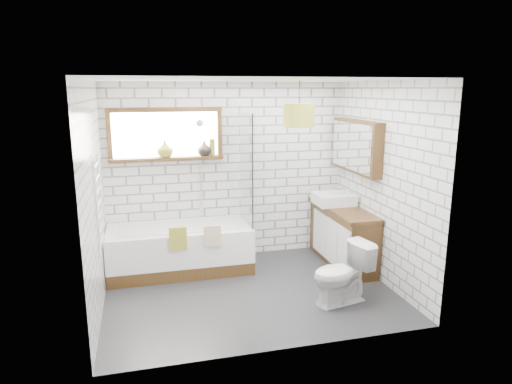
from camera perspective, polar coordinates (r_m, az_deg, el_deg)
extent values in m
cube|color=#232326|center=(5.67, -0.77, -12.37)|extent=(3.40, 2.60, 0.01)
cube|color=white|center=(5.13, -0.85, 13.92)|extent=(3.40, 2.60, 0.01)
cube|color=white|center=(6.51, -3.51, 2.55)|extent=(3.40, 0.01, 2.50)
cube|color=white|center=(4.04, 3.56, -3.82)|extent=(3.40, 0.01, 2.50)
cube|color=white|center=(5.14, -19.61, -0.93)|extent=(0.01, 2.60, 2.50)
cube|color=white|center=(5.89, 15.55, 1.01)|extent=(0.01, 2.60, 2.50)
cube|color=#321E0E|center=(6.29, -11.19, 7.03)|extent=(1.52, 0.16, 0.68)
cube|color=white|center=(5.15, -19.07, -1.44)|extent=(0.06, 0.52, 1.00)
cube|color=#321E0E|center=(6.30, 12.39, 5.62)|extent=(0.16, 1.20, 0.70)
cylinder|color=silver|center=(6.39, -6.98, 3.19)|extent=(0.02, 0.02, 1.30)
cube|color=white|center=(6.25, -9.48, -7.02)|extent=(1.88, 0.83, 0.61)
cube|color=white|center=(6.12, -1.23, 2.94)|extent=(0.02, 0.72, 1.50)
cube|color=olive|center=(5.77, -9.74, -5.76)|extent=(0.22, 0.06, 0.30)
cube|color=tan|center=(5.81, -5.47, -5.48)|extent=(0.21, 0.05, 0.27)
cube|color=#321E0E|center=(6.49, 10.76, -5.37)|extent=(0.46, 1.41, 0.81)
cube|color=white|center=(6.52, 9.69, -0.86)|extent=(0.52, 0.46, 0.15)
cylinder|color=silver|center=(6.57, 10.98, -0.25)|extent=(0.03, 0.03, 0.18)
imported|color=white|center=(5.35, 10.67, -10.01)|extent=(0.52, 0.76, 0.70)
imported|color=olive|center=(6.28, -11.30, 5.13)|extent=(0.26, 0.26, 0.23)
imported|color=black|center=(6.33, -6.47, 5.26)|extent=(0.24, 0.24, 0.21)
cylinder|color=olive|center=(6.34, -5.49, 5.41)|extent=(0.10, 0.10, 0.23)
cylinder|color=olive|center=(5.45, 5.36, 9.54)|extent=(0.37, 0.37, 0.27)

